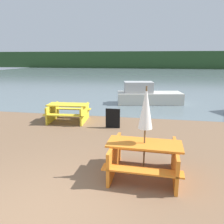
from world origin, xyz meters
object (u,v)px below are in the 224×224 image
object	(u,v)px
picnic_table_orange	(144,156)
signboard	(113,118)
picnic_table_yellow	(68,111)
boat	(147,96)
umbrella_white	(146,108)

from	to	relation	value
picnic_table_orange	signboard	bearing A→B (deg)	111.39
picnic_table_yellow	signboard	world-z (taller)	signboard
picnic_table_yellow	boat	xyz separation A→B (m)	(3.19, 4.28, 0.03)
umbrella_white	boat	size ratio (longest dim) A/B	0.54
umbrella_white	signboard	xyz separation A→B (m)	(-1.30, 3.33, -1.21)
picnic_table_orange	boat	size ratio (longest dim) A/B	0.44
signboard	umbrella_white	bearing A→B (deg)	-68.61
signboard	picnic_table_yellow	bearing A→B (deg)	164.67
umbrella_white	signboard	size ratio (longest dim) A/B	2.76
picnic_table_orange	signboard	size ratio (longest dim) A/B	2.27
picnic_table_yellow	signboard	bearing A→B (deg)	-15.33
picnic_table_orange	picnic_table_yellow	bearing A→B (deg)	130.53
umbrella_white	picnic_table_orange	bearing A→B (deg)	0.00
picnic_table_yellow	picnic_table_orange	bearing A→B (deg)	-49.47
boat	signboard	distance (m)	4.97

